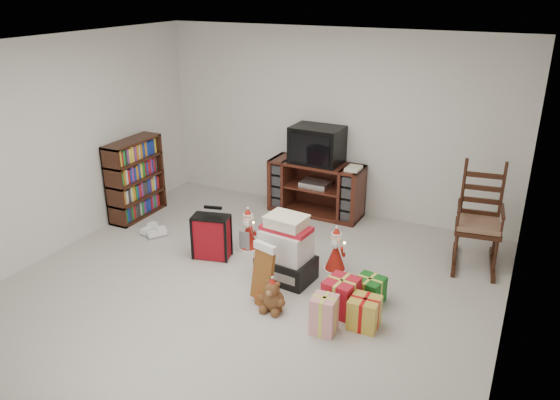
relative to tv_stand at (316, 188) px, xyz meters
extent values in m
cube|color=beige|center=(0.14, -2.24, -0.38)|extent=(5.00, 5.00, 0.01)
cube|color=white|center=(0.14, -2.24, 2.13)|extent=(5.00, 5.00, 0.01)
cube|color=white|center=(0.14, 0.26, 0.88)|extent=(5.00, 0.01, 2.50)
cube|color=white|center=(0.14, -4.74, 0.88)|extent=(5.00, 0.01, 2.50)
cube|color=white|center=(-2.36, -2.24, 0.88)|extent=(0.01, 5.00, 2.50)
cube|color=white|center=(2.64, -2.24, 0.88)|extent=(0.01, 5.00, 2.50)
cube|color=#4B1B15|center=(0.00, 0.00, 0.00)|extent=(1.31, 0.50, 0.74)
cube|color=silver|center=(0.00, -0.03, 0.07)|extent=(0.40, 0.29, 0.07)
cube|color=#381A0F|center=(-2.18, -1.15, 0.17)|extent=(0.30, 0.89, 1.08)
cube|color=#381A0F|center=(2.21, -0.57, 0.08)|extent=(0.55, 0.54, 0.05)
cube|color=#856048|center=(2.21, -0.57, 0.13)|extent=(0.51, 0.49, 0.06)
cube|color=#381A0F|center=(2.21, -0.36, 0.49)|extent=(0.42, 0.11, 0.76)
cube|color=#381A0F|center=(2.21, -0.57, -0.34)|extent=(0.60, 0.88, 0.06)
cube|color=black|center=(0.41, -1.83, -0.24)|extent=(0.63, 0.48, 0.26)
cube|color=white|center=(0.41, -1.83, 0.05)|extent=(0.53, 0.43, 0.32)
cube|color=#B01423|center=(0.41, -1.83, 0.24)|extent=(0.55, 0.34, 0.05)
cube|color=beige|center=(0.41, -1.83, 0.31)|extent=(0.43, 0.34, 0.10)
cube|color=maroon|center=(-0.58, -1.76, -0.10)|extent=(0.45, 0.30, 0.54)
cube|color=black|center=(-0.58, -1.66, 0.23)|extent=(0.22, 0.08, 0.03)
ellipsoid|color=brown|center=(0.56, -2.43, -0.26)|extent=(0.22, 0.19, 0.23)
sphere|color=brown|center=(0.56, -2.46, -0.12)|extent=(0.15, 0.15, 0.15)
cone|color=#A21B11|center=(0.84, -1.44, -0.19)|extent=(0.25, 0.25, 0.36)
sphere|color=beige|center=(0.84, -1.44, 0.03)|extent=(0.12, 0.12, 0.12)
cone|color=#A21B11|center=(0.84, -1.44, 0.13)|extent=(0.11, 0.11, 0.09)
cylinder|color=silver|center=(0.97, -1.53, 0.00)|extent=(0.02, 0.02, 0.11)
cone|color=#A21B11|center=(-0.30, -1.39, -0.19)|extent=(0.25, 0.25, 0.36)
sphere|color=beige|center=(-0.30, -1.39, 0.03)|extent=(0.12, 0.12, 0.12)
cone|color=#A21B11|center=(-0.30, -1.39, 0.13)|extent=(0.11, 0.11, 0.09)
cylinder|color=silver|center=(-0.17, -1.49, 0.00)|extent=(0.02, 0.02, 0.11)
cube|color=white|center=(-1.68, -1.58, -0.33)|extent=(0.14, 0.26, 0.09)
cube|color=white|center=(-1.52, -1.58, -0.33)|extent=(0.22, 0.27, 0.09)
cube|color=#B01423|center=(1.16, -2.15, -0.23)|extent=(0.28, 0.28, 0.28)
cube|color=#1B6C21|center=(1.38, -1.88, -0.23)|extent=(0.28, 0.28, 0.28)
cube|color=gold|center=(1.44, -2.31, -0.23)|extent=(0.28, 0.28, 0.28)
cube|color=white|center=(1.11, -2.53, -0.23)|extent=(0.28, 0.28, 0.28)
cube|color=black|center=(-0.01, 0.02, 0.62)|extent=(0.70, 0.50, 0.50)
cube|color=black|center=(-0.01, -0.22, 0.62)|extent=(0.58, 0.04, 0.40)
camera|label=1|loc=(2.65, -6.56, 2.68)|focal=35.00mm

